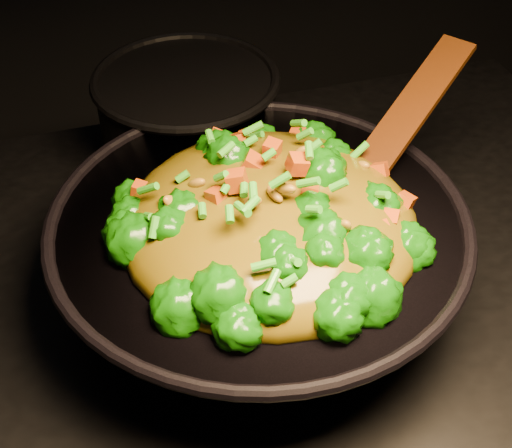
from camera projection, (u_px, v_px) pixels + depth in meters
name	position (u px, v px, depth m)	size (l,w,h in m)	color
wok	(259.00, 261.00, 0.80)	(0.44, 0.44, 0.12)	black
stir_fry	(270.00, 189.00, 0.71)	(0.31, 0.31, 0.11)	#115A06
spatula	(399.00, 127.00, 0.80)	(0.28, 0.04, 0.01)	#390D03
back_pot	(188.00, 119.00, 0.99)	(0.24, 0.24, 0.14)	black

